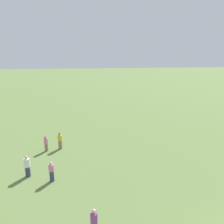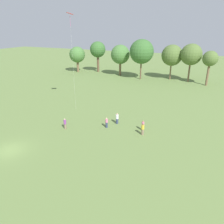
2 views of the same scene
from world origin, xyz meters
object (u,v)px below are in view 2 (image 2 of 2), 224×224
(person_2, at_px, (65,124))
(person_5, at_px, (107,123))
(person_1, at_px, (143,126))
(kite_3, at_px, (70,18))
(person_0, at_px, (117,119))
(person_4, at_px, (143,129))

(person_2, height_order, person_5, person_2)
(person_1, bearing_deg, person_2, -154.60)
(person_1, height_order, kite_3, kite_3)
(person_5, bearing_deg, person_2, 26.95)
(person_0, bearing_deg, person_1, 166.04)
(person_4, xyz_separation_m, person_5, (-6.02, -0.02, -0.05))
(person_4, height_order, kite_3, kite_3)
(person_1, relative_size, person_2, 0.97)
(person_5, xyz_separation_m, kite_3, (-9.31, 5.07, 15.82))
(person_2, distance_m, person_4, 12.22)
(person_0, relative_size, person_2, 1.06)
(person_2, relative_size, person_4, 0.97)
(person_4, relative_size, person_5, 1.07)
(person_1, height_order, person_2, person_2)
(person_2, height_order, person_4, person_4)
(person_1, distance_m, person_2, 12.29)
(person_1, bearing_deg, person_4, -70.73)
(person_0, distance_m, person_4, 5.51)
(person_4, distance_m, kite_3, 22.57)
(person_2, bearing_deg, person_5, 148.07)
(person_5, bearing_deg, person_4, 177.99)
(person_5, bearing_deg, kite_3, -30.74)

